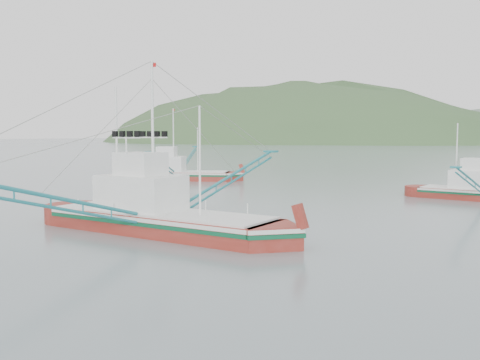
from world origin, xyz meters
The scene contains 4 objects.
ground centered at (0.00, 0.00, 0.00)m, with size 1200.00×1200.00×0.00m, color slate.
main_boat centered at (-2.72, 0.07, 1.74)m, with size 16.64×30.05×12.15m.
bg_boat_left centered at (-27.70, 31.69, 2.24)m, with size 16.00×25.28×10.88m.
headland_left centered at (-180.00, 360.00, 0.00)m, with size 448.00×308.00×210.00m, color #33522A.
Camera 1 is at (21.26, -26.27, 6.55)m, focal length 40.00 mm.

